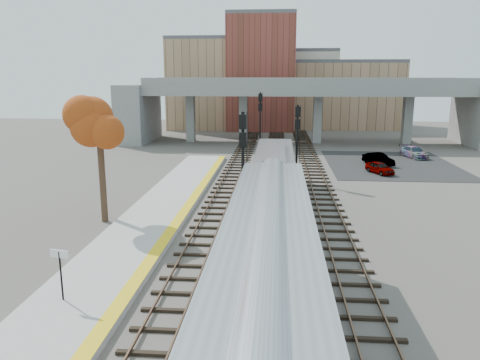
% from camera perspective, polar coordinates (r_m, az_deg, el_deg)
% --- Properties ---
extents(ground, '(160.00, 160.00, 0.00)m').
position_cam_1_polar(ground, '(27.03, 1.73, -8.70)').
color(ground, '#47423D').
rests_on(ground, ground).
extents(platform, '(4.50, 60.00, 0.35)m').
position_cam_1_polar(platform, '(28.25, -13.26, -7.70)').
color(platform, '#9E9E99').
rests_on(platform, ground).
extents(yellow_strip, '(0.70, 60.00, 0.01)m').
position_cam_1_polar(yellow_strip, '(27.67, -9.50, -7.57)').
color(yellow_strip, yellow).
rests_on(yellow_strip, platform).
extents(tracks, '(10.70, 95.00, 0.25)m').
position_cam_1_polar(tracks, '(38.89, 4.07, -1.92)').
color(tracks, black).
rests_on(tracks, ground).
extents(overpass, '(54.00, 12.00, 9.50)m').
position_cam_1_polar(overpass, '(70.36, 7.77, 9.25)').
color(overpass, slate).
rests_on(overpass, ground).
extents(buildings_far, '(43.00, 21.00, 20.60)m').
position_cam_1_polar(buildings_far, '(91.74, 4.78, 11.38)').
color(buildings_far, tan).
rests_on(buildings_far, ground).
extents(parking_lot, '(14.00, 18.00, 0.04)m').
position_cam_1_polar(parking_lot, '(55.53, 17.88, 1.85)').
color(parking_lot, black).
rests_on(parking_lot, ground).
extents(locomotive, '(3.02, 19.05, 4.10)m').
position_cam_1_polar(locomotive, '(35.58, 4.17, 0.35)').
color(locomotive, '#A8AAB2').
rests_on(locomotive, ground).
extents(coach, '(3.03, 25.00, 5.00)m').
position_cam_1_polar(coach, '(14.05, 3.18, -17.43)').
color(coach, '#A8AAB2').
rests_on(coach, ground).
extents(signal_mast_near, '(0.60, 0.64, 7.47)m').
position_cam_1_polar(signal_mast_near, '(31.69, 0.34, 1.64)').
color(signal_mast_near, '#9E9E99').
rests_on(signal_mast_near, ground).
extents(signal_mast_mid, '(0.60, 0.64, 7.21)m').
position_cam_1_polar(signal_mast_mid, '(43.69, 6.95, 4.35)').
color(signal_mast_mid, '#9E9E99').
rests_on(signal_mast_mid, ground).
extents(signal_mast_far, '(0.60, 0.64, 7.72)m').
position_cam_1_polar(signal_mast_far, '(60.97, 2.47, 7.09)').
color(signal_mast_far, '#9E9E99').
rests_on(signal_mast_far, ground).
extents(station_sign, '(0.89, 0.25, 2.27)m').
position_cam_1_polar(station_sign, '(21.60, -21.08, -9.57)').
color(station_sign, black).
rests_on(station_sign, platform).
extents(tree, '(3.60, 3.60, 8.96)m').
position_cam_1_polar(tree, '(32.34, -16.83, 6.45)').
color(tree, '#382619').
rests_on(tree, ground).
extents(car_a, '(2.79, 3.82, 1.21)m').
position_cam_1_polar(car_a, '(49.67, 16.68, 1.44)').
color(car_a, '#99999E').
rests_on(car_a, parking_lot).
extents(car_b, '(3.17, 4.26, 1.34)m').
position_cam_1_polar(car_b, '(54.36, 16.51, 2.46)').
color(car_b, '#99999E').
rests_on(car_b, parking_lot).
extents(car_c, '(3.01, 4.92, 1.33)m').
position_cam_1_polar(car_c, '(60.83, 20.47, 3.21)').
color(car_c, '#99999E').
rests_on(car_c, parking_lot).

